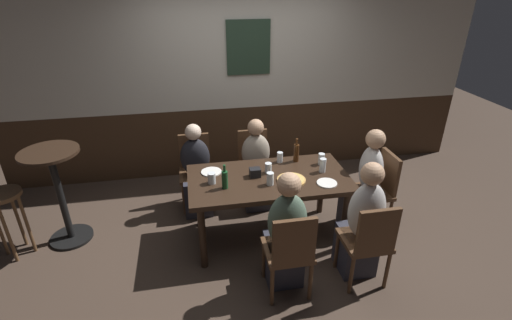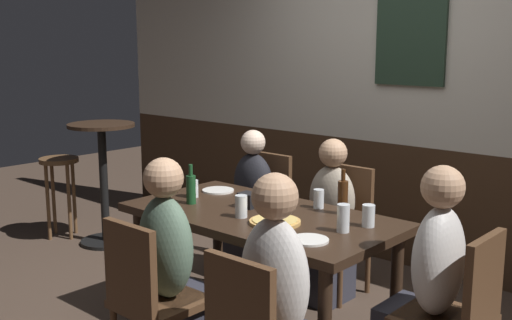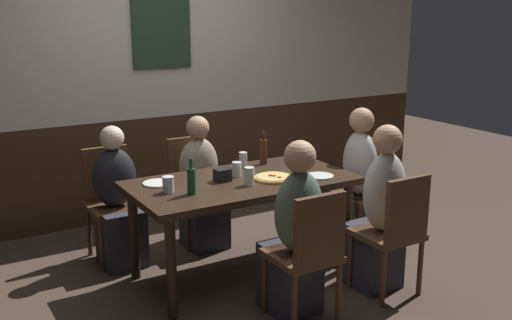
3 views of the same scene
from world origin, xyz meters
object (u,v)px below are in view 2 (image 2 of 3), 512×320
person_mid_far (327,233)px  condiment_caddy (248,200)px  chair_left_far (263,205)px  person_head_east (427,302)px  pint_glass_amber (343,220)px  plate_white_small (309,240)px  chair_mid_far (341,222)px  pint_glass_pale (192,190)px  chair_mid_near (148,294)px  beer_bottle_brown (343,196)px  person_mid_near (173,285)px  side_bar_table (103,174)px  plate_white_large (218,190)px  pint_glass_stout (319,200)px  dining_table (261,227)px  bar_stool (60,175)px  beer_bottle_green (191,188)px  pizza (275,221)px  tumbler_short (241,207)px  highball_clear (368,217)px  person_left_far (249,214)px  tumbler_water (273,202)px  chair_head_east (459,311)px

person_mid_far → condiment_caddy: size_ratio=9.96×
chair_left_far → person_head_east: size_ratio=0.75×
pint_glass_amber → plate_white_small: 0.25m
chair_mid_far → pint_glass_pale: chair_mid_far is taller
pint_glass_pale → chair_mid_near: bearing=-55.0°
beer_bottle_brown → person_mid_near: bearing=-110.7°
chair_mid_far → side_bar_table: (-2.11, -0.48, 0.12)m
side_bar_table → pint_glass_pale: bearing=-13.6°
person_mid_far → person_head_east: (1.07, -0.68, 0.04)m
plate_white_large → side_bar_table: 1.56m
chair_left_far → pint_glass_stout: chair_left_far is taller
dining_table → condiment_caddy: condiment_caddy is taller
plate_white_large → bar_stool: 2.00m
beer_bottle_green → chair_mid_far: bearing=64.6°
person_mid_near → side_bar_table: size_ratio=1.11×
chair_mid_near → plate_white_large: (-0.57, 1.05, 0.25)m
pizza → bar_stool: pizza is taller
chair_mid_near → plate_white_large: bearing=118.4°
tumbler_short → chair_mid_near: bearing=-88.3°
plate_white_large → plate_white_small: same height
pizza → highball_clear: highball_clear is taller
person_left_far → tumbler_water: bearing=-38.4°
chair_mid_far → plate_white_small: 1.22m
person_mid_far → tumbler_short: person_mid_far is taller
highball_clear → tumbler_short: bearing=-153.0°
person_mid_far → tumbler_short: size_ratio=8.52×
tumbler_short → person_head_east: bearing=7.6°
chair_head_east → person_left_far: size_ratio=0.81×
dining_table → beer_bottle_green: 0.51m
dining_table → highball_clear: 0.66m
chair_head_east → pint_glass_stout: size_ratio=7.64×
plate_white_large → bar_stool: plate_white_large is taller
highball_clear → pint_glass_pale: size_ratio=1.10×
person_head_east → plate_white_large: size_ratio=5.54×
person_head_east → tumbler_short: 1.14m
highball_clear → plate_white_small: bearing=-101.8°
beer_bottle_brown → plate_white_large: (-0.93, -0.09, -0.10)m
person_mid_near → condiment_caddy: (-0.14, 0.72, 0.29)m
chair_mid_near → plate_white_large: chair_mid_near is taller
tumbler_short → beer_bottle_brown: bearing=48.8°
person_left_far → pint_glass_amber: bearing=-27.4°
tumbler_short → pint_glass_pale: bearing=166.7°
chair_left_far → plate_white_small: (1.25, -1.07, 0.25)m
chair_mid_far → person_head_east: 1.36m
highball_clear → tumbler_water: bearing=-172.1°
pizza → condiment_caddy: bearing=155.7°
person_left_far → chair_mid_near: bearing=-64.7°
tumbler_water → beer_bottle_brown: bearing=29.7°
person_mid_near → plate_white_large: bearing=122.5°
person_mid_far → pint_glass_pale: size_ratio=9.87×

